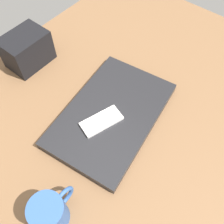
{
  "coord_description": "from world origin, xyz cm",
  "views": [
    {
      "loc": [
        -27.91,
        -26.5,
        60.43
      ],
      "look_at": [
        0.23,
        -3.65,
        5.0
      ],
      "focal_mm": 39.79,
      "sensor_mm": 36.0,
      "label": 1
    }
  ],
  "objects_px": {
    "desk_organizer": "(27,49)",
    "coffee_mug": "(50,212)",
    "laptop_closed": "(112,114)",
    "cell_phone_on_laptop": "(101,121)"
  },
  "relations": [
    {
      "from": "desk_organizer",
      "to": "coffee_mug",
      "type": "relative_size",
      "value": 1.27
    },
    {
      "from": "laptop_closed",
      "to": "coffee_mug",
      "type": "height_order",
      "value": "coffee_mug"
    },
    {
      "from": "laptop_closed",
      "to": "cell_phone_on_laptop",
      "type": "relative_size",
      "value": 3.02
    },
    {
      "from": "desk_organizer",
      "to": "coffee_mug",
      "type": "xyz_separation_m",
      "value": [
        -0.28,
        -0.4,
        -0.01
      ]
    },
    {
      "from": "laptop_closed",
      "to": "cell_phone_on_laptop",
      "type": "xyz_separation_m",
      "value": [
        -0.04,
        0.0,
        0.02
      ]
    },
    {
      "from": "laptop_closed",
      "to": "coffee_mug",
      "type": "relative_size",
      "value": 3.37
    },
    {
      "from": "laptop_closed",
      "to": "coffee_mug",
      "type": "bearing_deg",
      "value": -174.87
    },
    {
      "from": "laptop_closed",
      "to": "desk_organizer",
      "type": "relative_size",
      "value": 2.66
    },
    {
      "from": "cell_phone_on_laptop",
      "to": "coffee_mug",
      "type": "distance_m",
      "value": 0.25
    },
    {
      "from": "cell_phone_on_laptop",
      "to": "coffee_mug",
      "type": "height_order",
      "value": "coffee_mug"
    }
  ]
}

